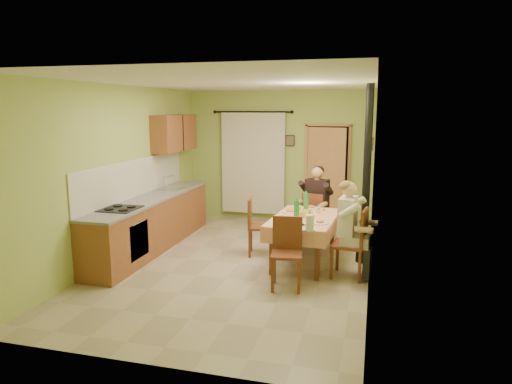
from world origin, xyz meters
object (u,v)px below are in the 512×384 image
(chair_right, at_px, (349,257))
(man_far, at_px, (316,196))
(stove_flue, at_px, (366,199))
(chair_left, at_px, (260,238))
(man_right, at_px, (350,218))
(dining_table, at_px, (304,240))
(chair_near, at_px, (286,267))
(chair_far, at_px, (315,228))

(chair_right, distance_m, man_far, 1.78)
(stove_flue, bearing_deg, man_far, 137.68)
(chair_left, bearing_deg, man_right, 54.90)
(man_right, distance_m, stove_flue, 0.78)
(man_far, height_order, stove_flue, stove_flue)
(dining_table, relative_size, chair_near, 1.69)
(chair_right, xyz_separation_m, man_far, (-0.69, 1.53, 0.59))
(chair_right, bearing_deg, man_far, 31.71)
(chair_far, height_order, chair_right, chair_right)
(chair_near, bearing_deg, chair_right, -149.63)
(chair_far, xyz_separation_m, stove_flue, (0.87, -0.78, 0.74))
(chair_far, relative_size, stove_flue, 0.34)
(chair_right, xyz_separation_m, stove_flue, (0.18, 0.74, 0.73))
(chair_far, relative_size, man_right, 0.68)
(chair_right, height_order, stove_flue, stove_flue)
(chair_left, distance_m, man_far, 1.33)
(chair_near, distance_m, man_right, 1.18)
(stove_flue, bearing_deg, man_right, -104.94)
(man_far, bearing_deg, chair_left, -118.25)
(stove_flue, bearing_deg, dining_table, -159.77)
(dining_table, distance_m, stove_flue, 1.16)
(chair_near, height_order, man_right, man_right)
(chair_near, xyz_separation_m, man_far, (0.12, 2.17, 0.59))
(dining_table, bearing_deg, man_far, 92.08)
(man_right, relative_size, stove_flue, 0.50)
(dining_table, relative_size, man_far, 1.18)
(chair_near, relative_size, stove_flue, 0.35)
(chair_far, height_order, man_right, man_right)
(dining_table, distance_m, chair_near, 1.05)
(chair_right, xyz_separation_m, man_right, (-0.02, 0.00, 0.59))
(chair_far, relative_size, chair_left, 0.98)
(chair_right, bearing_deg, stove_flue, -6.26)
(dining_table, height_order, man_right, man_right)
(chair_near, xyz_separation_m, man_right, (0.79, 0.64, 0.59))
(dining_table, xyz_separation_m, man_right, (0.71, -0.40, 0.50))
(dining_table, distance_m, chair_right, 0.84)
(chair_near, height_order, chair_left, chair_near)
(man_right, bearing_deg, chair_left, 73.60)
(chair_left, bearing_deg, dining_table, 60.46)
(chair_far, bearing_deg, dining_table, -76.48)
(dining_table, xyz_separation_m, chair_right, (0.73, -0.41, -0.09))
(chair_near, bearing_deg, chair_far, -101.10)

